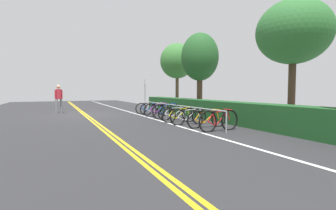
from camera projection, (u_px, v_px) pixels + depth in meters
ground_plane at (85, 115)px, 14.49m from camera, size 39.02×12.80×0.05m
centre_line_yellow_inner at (83, 114)px, 14.46m from camera, size 35.12×0.10×0.00m
centre_line_yellow_outer at (86, 114)px, 14.53m from camera, size 35.12×0.10×0.00m
bike_lane_stripe_white at (131, 112)px, 15.68m from camera, size 35.12×0.12×0.00m
bike_rack at (173, 108)px, 11.74m from camera, size 8.06×0.05×0.74m
bicycle_0 at (149, 108)px, 14.92m from camera, size 0.46×1.67×0.71m
bicycle_1 at (155, 109)px, 14.14m from camera, size 0.46×1.71×0.73m
bicycle_2 at (158, 110)px, 13.35m from camera, size 0.46×1.72×0.77m
bicycle_3 at (167, 111)px, 12.57m from camera, size 0.56×1.78×0.78m
bicycle_4 at (175, 113)px, 11.77m from camera, size 0.46×1.70×0.68m
bicycle_5 at (179, 115)px, 10.88m from camera, size 0.46×1.66×0.69m
bicycle_6 at (189, 116)px, 10.18m from camera, size 0.46×1.71×0.72m
bicycle_7 at (207, 119)px, 9.36m from camera, size 0.46×1.78×0.71m
bicycle_8 at (219, 121)px, 8.55m from camera, size 0.46×1.72×0.78m
pedestrian at (59, 97)px, 15.22m from camera, size 0.32×0.46×1.76m
sign_post_near at (145, 92)px, 15.94m from camera, size 0.36×0.09×2.11m
hedge_backdrop at (224, 111)px, 11.18m from camera, size 17.01×0.98×0.92m
tree_near_left at (177, 61)px, 18.20m from camera, size 2.52×2.52×4.87m
tree_mid at (200, 58)px, 14.50m from camera, size 2.20×2.20×4.79m
tree_far_right at (293, 32)px, 10.16m from camera, size 2.99×2.99×5.15m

